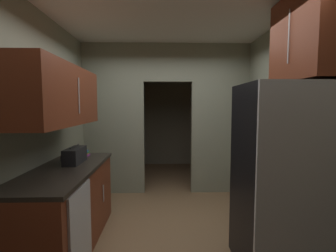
# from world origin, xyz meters

# --- Properties ---
(ground) EXTENTS (20.00, 20.00, 0.00)m
(ground) POSITION_xyz_m (0.00, 0.00, 0.00)
(ground) COLOR brown
(kitchen_overhead_slab) EXTENTS (3.41, 7.27, 0.06)m
(kitchen_overhead_slab) POSITION_xyz_m (0.00, 0.49, 2.76)
(kitchen_overhead_slab) COLOR silver
(kitchen_partition) EXTENTS (3.01, 0.12, 2.73)m
(kitchen_partition) POSITION_xyz_m (-0.01, 1.63, 1.46)
(kitchen_partition) COLOR gray
(kitchen_partition) RESTS_ON ground
(adjoining_room_shell) EXTENTS (3.01, 2.28, 2.73)m
(adjoining_room_shell) POSITION_xyz_m (0.00, 3.20, 1.37)
(adjoining_room_shell) COLOR gray
(adjoining_room_shell) RESTS_ON ground
(kitchen_flank_left) EXTENTS (0.10, 4.13, 2.73)m
(kitchen_flank_left) POSITION_xyz_m (-1.56, -0.43, 1.37)
(kitchen_flank_left) COLOR gray
(kitchen_flank_left) RESTS_ON ground
(kitchen_flank_right) EXTENTS (0.10, 4.13, 2.73)m
(kitchen_flank_right) POSITION_xyz_m (1.56, -0.43, 1.37)
(kitchen_flank_right) COLOR gray
(kitchen_flank_right) RESTS_ON ground
(refrigerator) EXTENTS (0.80, 0.77, 1.82)m
(refrigerator) POSITION_xyz_m (1.08, -0.54, 0.91)
(refrigerator) COLOR black
(refrigerator) RESTS_ON ground
(lower_cabinet_run) EXTENTS (0.67, 1.74, 0.92)m
(lower_cabinet_run) POSITION_xyz_m (-1.17, -0.12, 0.46)
(lower_cabinet_run) COLOR maroon
(lower_cabinet_run) RESTS_ON ground
(dishwasher) EXTENTS (0.02, 0.56, 0.86)m
(dishwasher) POSITION_xyz_m (-0.84, -0.61, 0.43)
(dishwasher) COLOR #B7BABC
(dishwasher) RESTS_ON ground
(upper_cabinet_counterside) EXTENTS (0.36, 1.57, 0.65)m
(upper_cabinet_counterside) POSITION_xyz_m (-1.17, -0.12, 1.73)
(upper_cabinet_counterside) COLOR maroon
(upper_cabinet_fridgeside) EXTENTS (0.36, 0.88, 0.86)m
(upper_cabinet_fridgeside) POSITION_xyz_m (1.33, -0.44, 2.28)
(upper_cabinet_fridgeside) COLOR maroon
(boombox) EXTENTS (0.18, 0.41, 0.21)m
(boombox) POSITION_xyz_m (-1.14, 0.11, 1.01)
(boombox) COLOR black
(boombox) RESTS_ON lower_cabinet_run
(book_stack) EXTENTS (0.15, 0.16, 0.08)m
(book_stack) POSITION_xyz_m (-1.17, 0.51, 0.96)
(book_stack) COLOR #8C3893
(book_stack) RESTS_ON lower_cabinet_run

